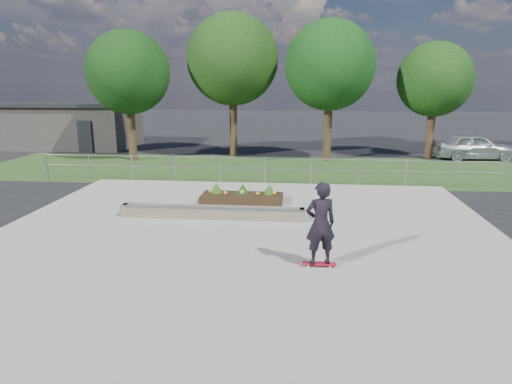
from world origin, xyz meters
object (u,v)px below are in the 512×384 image
grind_ledge (212,212)px  parked_car (474,147)px  planter_bed (242,196)px  skateboarder (320,224)px

grind_ledge → parked_car: 18.24m
planter_bed → skateboarder: (2.64, -5.95, 0.89)m
planter_bed → parked_car: (12.01, 10.78, 0.52)m
planter_bed → parked_car: 16.15m
grind_ledge → planter_bed: size_ratio=2.00×
grind_ledge → skateboarder: bearing=-47.6°
planter_bed → parked_car: bearing=41.9°
planter_bed → grind_ledge: bearing=-106.5°
grind_ledge → skateboarder: 5.00m
grind_ledge → skateboarder: (3.32, -3.64, 0.87)m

